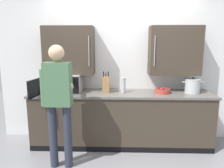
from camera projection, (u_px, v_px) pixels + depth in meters
name	position (u px, v px, depth m)	size (l,w,h in m)	color
ground_plane	(121.00, 165.00, 2.95)	(9.14, 9.14, 0.00)	gray
back_wall_tiled	(121.00, 60.00, 3.63)	(4.31, 0.44, 2.70)	white
counter_unit	(121.00, 119.00, 3.51)	(2.94, 0.65, 0.90)	#3D3328
microwave_oven	(62.00, 83.00, 3.46)	(0.65, 0.78, 0.29)	#B7BABF
stock_pot	(192.00, 86.00, 3.38)	(0.33, 0.24, 0.26)	#B7BABF
thermos_flask	(123.00, 85.00, 3.41)	(0.08, 0.08, 0.25)	#B7BABF
fruit_bowl	(163.00, 91.00, 3.38)	(0.24, 0.24, 0.10)	#AD3D33
knife_block	(106.00, 84.00, 3.42)	(0.11, 0.15, 0.35)	#A37547
person_figure	(58.00, 96.00, 2.75)	(0.44, 0.55, 1.67)	#282D3D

